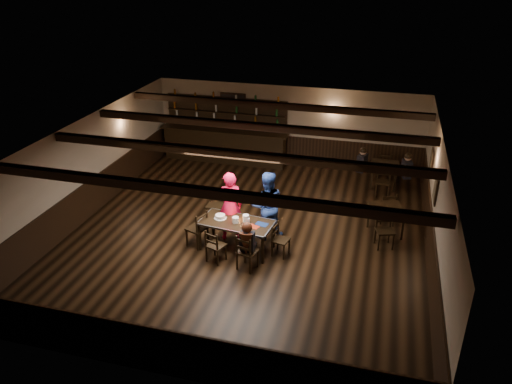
% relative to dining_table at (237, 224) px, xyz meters
% --- Properties ---
extents(ground, '(10.00, 10.00, 0.00)m').
position_rel_dining_table_xyz_m(ground, '(0.04, 0.75, -0.68)').
color(ground, black).
rests_on(ground, ground).
extents(room_shell, '(9.02, 10.02, 2.71)m').
position_rel_dining_table_xyz_m(room_shell, '(0.05, 0.79, 1.06)').
color(room_shell, '#BCB19C').
rests_on(room_shell, ground).
extents(dining_table, '(1.85, 1.07, 0.75)m').
position_rel_dining_table_xyz_m(dining_table, '(0.00, 0.00, 0.00)').
color(dining_table, black).
rests_on(dining_table, ground).
extents(chair_near_left, '(0.49, 0.48, 0.84)m').
position_rel_dining_table_xyz_m(chair_near_left, '(-0.34, -0.71, -0.19)').
color(chair_near_left, black).
rests_on(chair_near_left, ground).
extents(chair_near_right, '(0.51, 0.50, 0.90)m').
position_rel_dining_table_xyz_m(chair_near_right, '(0.46, -0.83, -0.16)').
color(chair_near_right, black).
rests_on(chair_near_right, ground).
extents(chair_end_left, '(0.55, 0.56, 0.95)m').
position_rel_dining_table_xyz_m(chair_end_left, '(-0.92, -0.13, -0.13)').
color(chair_end_left, black).
rests_on(chair_end_left, ground).
extents(chair_end_right, '(0.43, 0.45, 0.82)m').
position_rel_dining_table_xyz_m(chair_end_right, '(1.03, 0.02, -0.21)').
color(chair_end_right, black).
rests_on(chair_end_right, ground).
extents(chair_far_pushed, '(0.44, 0.42, 0.94)m').
position_rel_dining_table_xyz_m(chair_far_pushed, '(-0.97, 1.28, -0.14)').
color(chair_far_pushed, black).
rests_on(chair_far_pushed, ground).
extents(woman_pink, '(0.78, 0.67, 1.82)m').
position_rel_dining_table_xyz_m(woman_pink, '(-0.32, 0.45, 0.23)').
color(woman_pink, red).
rests_on(woman_pink, ground).
extents(man_blue, '(1.06, 0.94, 1.80)m').
position_rel_dining_table_xyz_m(man_blue, '(0.56, 0.74, 0.22)').
color(man_blue, navy).
rests_on(man_blue, ground).
extents(seated_person, '(0.32, 0.48, 0.79)m').
position_rel_dining_table_xyz_m(seated_person, '(0.48, -0.77, 0.13)').
color(seated_person, black).
rests_on(seated_person, ground).
extents(cake, '(0.30, 0.30, 0.10)m').
position_rel_dining_table_xyz_m(cake, '(-0.43, 0.06, 0.11)').
color(cake, white).
rests_on(cake, dining_table).
extents(plate_stack_a, '(0.16, 0.16, 0.15)m').
position_rel_dining_table_xyz_m(plate_stack_a, '(-0.01, -0.04, 0.14)').
color(plate_stack_a, white).
rests_on(plate_stack_a, dining_table).
extents(plate_stack_b, '(0.15, 0.15, 0.18)m').
position_rel_dining_table_xyz_m(plate_stack_b, '(0.21, 0.07, 0.16)').
color(plate_stack_b, white).
rests_on(plate_stack_b, dining_table).
extents(tea_light, '(0.04, 0.04, 0.06)m').
position_rel_dining_table_xyz_m(tea_light, '(0.01, 0.12, 0.09)').
color(tea_light, '#A5A8AD').
rests_on(tea_light, dining_table).
extents(salt_shaker, '(0.04, 0.04, 0.09)m').
position_rel_dining_table_xyz_m(salt_shaker, '(0.28, -0.16, 0.11)').
color(salt_shaker, silver).
rests_on(salt_shaker, dining_table).
extents(pepper_shaker, '(0.03, 0.03, 0.08)m').
position_rel_dining_table_xyz_m(pepper_shaker, '(0.40, -0.15, 0.11)').
color(pepper_shaker, '#A5A8AD').
rests_on(pepper_shaker, dining_table).
extents(drink_glass, '(0.07, 0.07, 0.10)m').
position_rel_dining_table_xyz_m(drink_glass, '(0.28, 0.05, 0.12)').
color(drink_glass, silver).
rests_on(drink_glass, dining_table).
extents(menu_red, '(0.32, 0.27, 0.00)m').
position_rel_dining_table_xyz_m(menu_red, '(0.45, -0.12, 0.07)').
color(menu_red, maroon).
rests_on(menu_red, dining_table).
extents(menu_blue, '(0.33, 0.26, 0.00)m').
position_rel_dining_table_xyz_m(menu_blue, '(0.61, 0.04, 0.07)').
color(menu_blue, navy).
rests_on(menu_blue, dining_table).
extents(bar_counter, '(4.43, 0.70, 2.20)m').
position_rel_dining_table_xyz_m(bar_counter, '(-2.08, 5.47, 0.04)').
color(bar_counter, black).
rests_on(bar_counter, ground).
extents(back_table_a, '(1.05, 1.05, 0.75)m').
position_rel_dining_table_xyz_m(back_table_a, '(3.48, 1.70, -0.03)').
color(back_table_a, black).
rests_on(back_table_a, ground).
extents(back_table_b, '(0.84, 0.84, 0.75)m').
position_rel_dining_table_xyz_m(back_table_b, '(3.33, 4.67, -0.03)').
color(back_table_b, black).
rests_on(back_table_b, ground).
extents(bg_patron_left, '(0.33, 0.42, 0.77)m').
position_rel_dining_table_xyz_m(bg_patron_left, '(2.64, 4.61, 0.17)').
color(bg_patron_left, black).
rests_on(bg_patron_left, ground).
extents(bg_patron_right, '(0.33, 0.43, 0.77)m').
position_rel_dining_table_xyz_m(bg_patron_right, '(3.97, 4.47, 0.17)').
color(bg_patron_right, black).
rests_on(bg_patron_right, ground).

